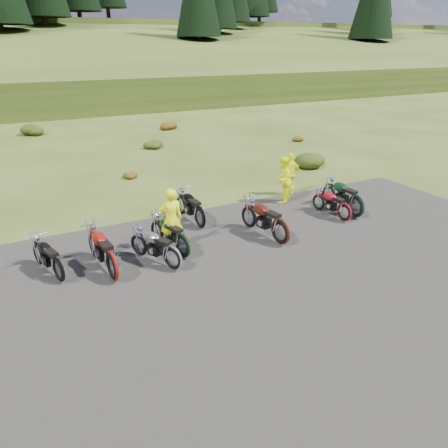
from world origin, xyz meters
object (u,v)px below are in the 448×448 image
motorcycle_3 (173,270)px  person_middle (171,220)px  motorcycle_7 (355,217)px  motorcycle_0 (61,282)px

motorcycle_3 → person_middle: size_ratio=1.08×
motorcycle_3 → motorcycle_7: size_ratio=0.89×
motorcycle_7 → person_middle: size_ratio=1.21×
motorcycle_3 → person_middle: bearing=-44.6°
person_middle → motorcycle_0: bearing=16.0°
motorcycle_3 → motorcycle_7: bearing=-108.9°
motorcycle_0 → motorcycle_3: 2.95m
motorcycle_0 → person_middle: person_middle is taller
motorcycle_3 → motorcycle_7: 7.22m
motorcycle_7 → person_middle: (-6.72, 0.55, 0.95)m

